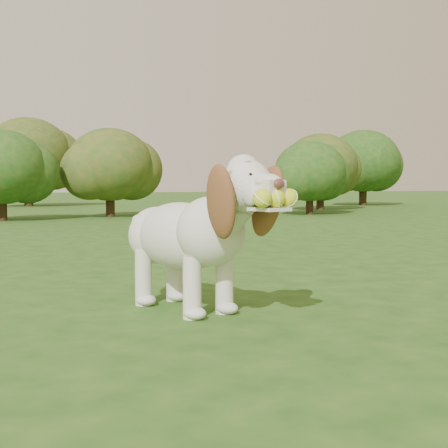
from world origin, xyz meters
name	(u,v)px	position (x,y,z in m)	size (l,w,h in m)	color
ground	(77,312)	(0.00, 0.00, 0.00)	(80.00, 80.00, 0.00)	#1E4814
dog	(194,230)	(0.52, -0.16, 0.38)	(0.63, 1.07, 0.72)	silver
shrub_b	(1,167)	(-0.50, 7.64, 0.86)	(1.41, 1.41, 1.46)	#382314
shrub_f	(321,165)	(6.27, 9.86, 1.02)	(1.67, 1.67, 1.73)	#382314
shrub_h	(363,161)	(8.69, 12.07, 1.21)	(1.98, 1.98, 2.05)	#382314
shrub_c	(110,165)	(1.31, 8.30, 0.93)	(1.53, 1.53, 1.58)	#382314
shrub_d	(310,171)	(5.06, 7.93, 0.83)	(1.37, 1.37, 1.42)	#382314
shrub_i	(28,154)	(0.01, 14.12, 1.36)	(2.23, 2.23, 2.31)	#382314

